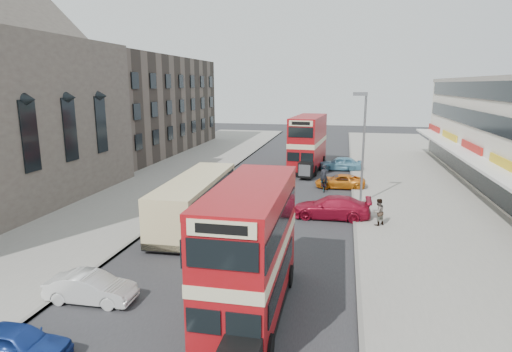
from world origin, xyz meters
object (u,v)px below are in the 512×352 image
Objects in this scene: coach at (196,199)px; car_left_front at (91,288)px; car_left_near at (17,343)px; cyclist at (324,182)px; pedestrian_near at (378,212)px; bus_main at (251,250)px; car_right_a at (331,207)px; car_right_c at (340,163)px; street_lamp at (363,140)px; bus_second at (308,143)px; car_right_b at (340,181)px.

car_left_front is at bearing -97.00° from coach.
cyclist reaches higher than car_left_near.
car_left_front is at bearing 5.15° from pedestrian_near.
car_right_a is (2.61, 12.68, -1.85)m from bus_main.
bus_main reaches higher than car_right_c.
car_left_near is 25.68m from cyclist.
street_lamp is 5.75m from car_right_a.
car_left_near is (-11.26, -20.58, -4.20)m from street_lamp.
pedestrian_near is at bearing 6.74° from car_right_c.
coach is 4.82× the size of cyclist.
bus_main is at bearing 95.49° from bus_second.
car_right_b is at bearing 39.48° from cyclist.
cyclist reaches higher than car_right_a.
street_lamp is at bearing 151.75° from car_right_a.
cyclist reaches higher than car_right_c.
car_right_c is at bearing 76.96° from cyclist.
bus_second is at bearing 72.26° from coach.
bus_second is (-0.34, 28.62, 0.21)m from bus_main.
bus_second is 2.86× the size of car_left_near.
coach is 3.07× the size of car_left_near.
bus_main is 21.52m from car_right_b.
street_lamp is 23.83m from car_left_near.
car_right_a is 8.54m from car_right_b.
bus_main is 2.10× the size of car_right_c.
car_left_near is at bearing 176.15° from car_left_front.
car_left_front is at bearing -34.99° from car_right_a.
coach is at bearing -5.71° from car_left_near.
car_right_a is 2.32× the size of cyclist.
car_left_near is at bearing -22.57° from car_right_b.
coach reaches higher than car_left_near.
car_right_b is 0.98× the size of car_right_c.
car_left_near is at bearing -28.85° from car_right_a.
cyclist is (-3.71, 8.55, -0.24)m from pedestrian_near.
bus_main reaches higher than car_left_near.
bus_second reaches higher than car_left_near.
car_right_a reaches higher than car_left_front.
bus_second is 5.80× the size of pedestrian_near.
bus_main is 8.22m from car_left_near.
car_right_b is at bearing 106.75° from street_lamp.
pedestrian_near is at bearing -71.90° from cyclist.
car_left_front is 23.70m from car_right_b.
bus_main is 1.76× the size of car_right_a.
car_left_near is (-6.37, -32.92, -2.22)m from bus_second.
cyclist is (2.13, -8.69, -2.05)m from bus_second.
coach reaches higher than pedestrian_near.
coach is at bearing -38.77° from car_right_b.
car_left_front is 1.67× the size of cyclist.
car_right_c is at bearing -96.24° from bus_main.
bus_second is 8.46m from car_right_b.
car_right_b is (-1.48, 4.92, -4.20)m from street_lamp.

